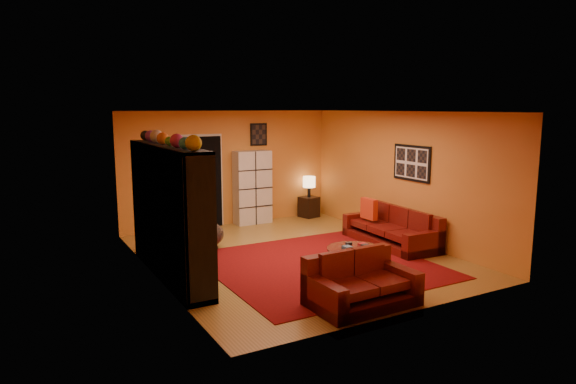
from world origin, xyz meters
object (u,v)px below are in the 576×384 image
table_lamp (309,182)px  bowl_chair (207,235)px  tv (170,215)px  side_table (309,207)px  sofa (394,230)px  coffee_table (355,251)px  entertainment_unit (169,212)px  storage_cabinet (252,187)px  loveseat (359,284)px

table_lamp → bowl_chair: bearing=-154.3°
tv → side_table: (4.22, 2.65, -0.73)m
sofa → bowl_chair: size_ratio=3.38×
coffee_table → side_table: size_ratio=1.80×
entertainment_unit → storage_cabinet: 3.94m
entertainment_unit → coffee_table: size_ratio=3.33×
tv → bowl_chair: tv is taller
entertainment_unit → table_lamp: bearing=32.8°
side_table → table_lamp: size_ratio=0.99×
entertainment_unit → table_lamp: entertainment_unit is taller
entertainment_unit → bowl_chair: bearing=48.6°
tv → storage_cabinet: storage_cabinet is taller
storage_cabinet → table_lamp: (1.51, -0.05, 0.01)m
storage_cabinet → bowl_chair: storage_cabinet is taller
side_table → table_lamp: (0.00, 0.00, 0.61)m
tv → table_lamp: bearing=-57.9°
entertainment_unit → loveseat: size_ratio=2.04×
side_table → sofa: bearing=-87.3°
sofa → entertainment_unit: bearing=179.4°
side_table → bowl_chair: bearing=-154.3°
loveseat → side_table: (2.35, 5.17, -0.04)m
loveseat → coffee_table: bearing=-35.0°
sofa → loveseat: size_ratio=1.47×
sofa → coffee_table: bearing=-144.3°
loveseat → table_lamp: bearing=-25.7°
tv → side_table: bearing=-57.9°
tv → sofa: tv is taller
tv → side_table: size_ratio=1.79×
loveseat → sofa: bearing=-50.1°
sofa → bowl_chair: (-3.35, 1.44, -0.01)m
table_lamp → sofa: bearing=-87.3°
tv → table_lamp: (4.22, 2.65, -0.12)m
storage_cabinet → table_lamp: size_ratio=3.34×
loveseat → tv: bearing=35.3°
loveseat → side_table: 5.68m
tv → coffee_table: bearing=-121.3°
sofa → side_table: (-0.14, 2.99, -0.04)m
loveseat → coffee_table: loveseat is taller
sofa → tv: bearing=178.1°
entertainment_unit → coffee_table: bearing=-29.2°
bowl_chair → tv: bearing=-132.4°
sofa → coffee_table: (-1.84, -1.20, 0.12)m
tv → table_lamp: tv is taller
sofa → side_table: sofa is taller
tv → bowl_chair: bearing=-42.4°
entertainment_unit → loveseat: 3.18m
sofa → loveseat: 3.31m
sofa → storage_cabinet: 3.50m
storage_cabinet → loveseat: bearing=-100.0°
entertainment_unit → sofa: size_ratio=1.39×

